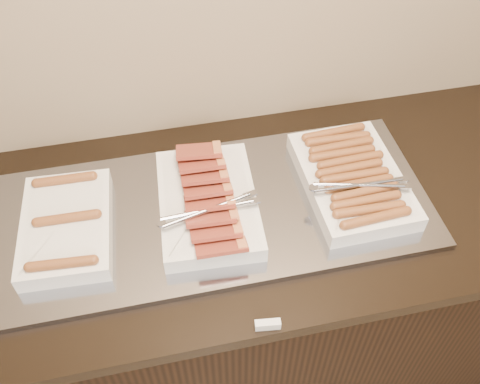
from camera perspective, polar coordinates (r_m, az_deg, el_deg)
name	(u,v)px	position (r m, az deg, el deg)	size (l,w,h in m)	color
counter	(218,298)	(1.83, -2.38, -11.20)	(2.06, 0.76, 0.90)	black
warming_tray	(209,212)	(1.45, -3.38, -2.12)	(1.20, 0.50, 0.02)	gray
dish_left	(67,226)	(1.44, -18.01, -3.46)	(0.24, 0.35, 0.07)	silver
dish_center	(208,202)	(1.42, -3.43, -1.12)	(0.28, 0.41, 0.09)	silver
dish_right	(352,179)	(1.50, 11.89, 1.41)	(0.28, 0.39, 0.08)	silver
label_holder	(268,325)	(1.26, 2.97, -13.94)	(0.06, 0.02, 0.02)	silver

